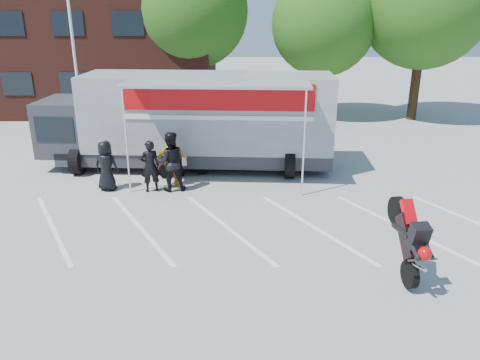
{
  "coord_description": "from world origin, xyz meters",
  "views": [
    {
      "loc": [
        0.53,
        -10.68,
        5.65
      ],
      "look_at": [
        0.57,
        1.22,
        1.3
      ],
      "focal_mm": 35.0,
      "sensor_mm": 36.0,
      "label": 1
    }
  ],
  "objects_px": {
    "spectator_leather_a": "(106,166)",
    "spectator_leather_c": "(170,162)",
    "tree_mid": "(324,24)",
    "tree_right": "(425,5)",
    "transporter_truck": "(197,167)",
    "spectator_leather_b": "(150,166)",
    "stunt_bike_rider": "(394,272)",
    "tree_left": "(191,11)",
    "parked_motorcycle": "(185,176)",
    "spectator_hivis": "(172,161)",
    "flagpole": "(77,25)"
  },
  "relations": [
    {
      "from": "flagpole",
      "to": "spectator_leather_b",
      "type": "distance_m",
      "value": 8.48
    },
    {
      "from": "transporter_truck",
      "to": "spectator_leather_b",
      "type": "xyz_separation_m",
      "value": [
        -1.27,
        -2.54,
        0.86
      ]
    },
    {
      "from": "tree_mid",
      "to": "spectator_leather_b",
      "type": "bearing_deg",
      "value": -123.12
    },
    {
      "from": "spectator_hivis",
      "to": "tree_right",
      "type": "bearing_deg",
      "value": -146.19
    },
    {
      "from": "tree_right",
      "to": "spectator_leather_c",
      "type": "bearing_deg",
      "value": -137.59
    },
    {
      "from": "spectator_leather_a",
      "to": "spectator_leather_c",
      "type": "distance_m",
      "value": 2.12
    },
    {
      "from": "spectator_leather_a",
      "to": "spectator_leather_b",
      "type": "xyz_separation_m",
      "value": [
        1.46,
        -0.12,
        0.02
      ]
    },
    {
      "from": "spectator_leather_a",
      "to": "spectator_leather_c",
      "type": "xyz_separation_m",
      "value": [
        2.11,
        -0.04,
        0.15
      ]
    },
    {
      "from": "tree_left",
      "to": "spectator_leather_c",
      "type": "bearing_deg",
      "value": -88.53
    },
    {
      "from": "tree_mid",
      "to": "spectator_leather_c",
      "type": "xyz_separation_m",
      "value": [
        -6.69,
        -11.18,
        -3.95
      ]
    },
    {
      "from": "tree_left",
      "to": "tree_mid",
      "type": "bearing_deg",
      "value": -8.13
    },
    {
      "from": "transporter_truck",
      "to": "stunt_bike_rider",
      "type": "distance_m",
      "value": 9.24
    },
    {
      "from": "transporter_truck",
      "to": "spectator_leather_a",
      "type": "distance_m",
      "value": 3.74
    },
    {
      "from": "tree_mid",
      "to": "tree_right",
      "type": "height_order",
      "value": "tree_right"
    },
    {
      "from": "stunt_bike_rider",
      "to": "spectator_leather_b",
      "type": "distance_m",
      "value": 8.27
    },
    {
      "from": "tree_left",
      "to": "parked_motorcycle",
      "type": "distance_m",
      "value": 12.16
    },
    {
      "from": "tree_left",
      "to": "spectator_leather_b",
      "type": "xyz_separation_m",
      "value": [
        -0.34,
        -12.25,
        -4.7
      ]
    },
    {
      "from": "tree_mid",
      "to": "stunt_bike_rider",
      "type": "height_order",
      "value": "tree_mid"
    },
    {
      "from": "flagpole",
      "to": "spectator_leather_a",
      "type": "relative_size",
      "value": 4.77
    },
    {
      "from": "spectator_hivis",
      "to": "stunt_bike_rider",
      "type": "bearing_deg",
      "value": 128.41
    },
    {
      "from": "flagpole",
      "to": "tree_right",
      "type": "relative_size",
      "value": 0.88
    },
    {
      "from": "transporter_truck",
      "to": "spectator_leather_a",
      "type": "relative_size",
      "value": 6.52
    },
    {
      "from": "stunt_bike_rider",
      "to": "spectator_leather_c",
      "type": "distance_m",
      "value": 7.84
    },
    {
      "from": "tree_left",
      "to": "tree_mid",
      "type": "distance_m",
      "value": 7.1
    },
    {
      "from": "tree_mid",
      "to": "spectator_leather_a",
      "type": "distance_m",
      "value": 14.77
    },
    {
      "from": "tree_right",
      "to": "spectator_leather_a",
      "type": "bearing_deg",
      "value": -142.38
    },
    {
      "from": "stunt_bike_rider",
      "to": "spectator_leather_a",
      "type": "height_order",
      "value": "spectator_leather_a"
    },
    {
      "from": "spectator_leather_c",
      "to": "tree_right",
      "type": "bearing_deg",
      "value": -148.96
    },
    {
      "from": "tree_left",
      "to": "tree_mid",
      "type": "height_order",
      "value": "tree_left"
    },
    {
      "from": "spectator_leather_a",
      "to": "spectator_leather_c",
      "type": "relative_size",
      "value": 0.85
    },
    {
      "from": "stunt_bike_rider",
      "to": "spectator_hivis",
      "type": "height_order",
      "value": "spectator_hivis"
    },
    {
      "from": "tree_mid",
      "to": "stunt_bike_rider",
      "type": "bearing_deg",
      "value": -93.18
    },
    {
      "from": "parked_motorcycle",
      "to": "spectator_leather_c",
      "type": "height_order",
      "value": "spectator_leather_c"
    },
    {
      "from": "flagpole",
      "to": "spectator_leather_c",
      "type": "height_order",
      "value": "flagpole"
    },
    {
      "from": "flagpole",
      "to": "transporter_truck",
      "type": "distance_m",
      "value": 8.13
    },
    {
      "from": "transporter_truck",
      "to": "tree_mid",
      "type": "bearing_deg",
      "value": 58.39
    },
    {
      "from": "parked_motorcycle",
      "to": "spectator_hivis",
      "type": "bearing_deg",
      "value": 143.43
    },
    {
      "from": "tree_mid",
      "to": "spectator_leather_b",
      "type": "distance_m",
      "value": 14.04
    },
    {
      "from": "spectator_leather_c",
      "to": "tree_mid",
      "type": "bearing_deg",
      "value": -132.26
    },
    {
      "from": "spectator_leather_a",
      "to": "spectator_hivis",
      "type": "bearing_deg",
      "value": -155.85
    },
    {
      "from": "spectator_leather_a",
      "to": "spectator_leather_b",
      "type": "bearing_deg",
      "value": -171.18
    },
    {
      "from": "parked_motorcycle",
      "to": "spectator_leather_a",
      "type": "xyz_separation_m",
      "value": [
        -2.4,
        -1.34,
        0.84
      ]
    },
    {
      "from": "tree_left",
      "to": "spectator_hivis",
      "type": "bearing_deg",
      "value": -88.6
    },
    {
      "from": "flagpole",
      "to": "stunt_bike_rider",
      "type": "distance_m",
      "value": 16.19
    },
    {
      "from": "parked_motorcycle",
      "to": "tree_right",
      "type": "bearing_deg",
      "value": -69.34
    },
    {
      "from": "spectator_leather_b",
      "to": "spectator_leather_c",
      "type": "distance_m",
      "value": 0.67
    },
    {
      "from": "tree_left",
      "to": "spectator_leather_b",
      "type": "distance_m",
      "value": 13.13
    },
    {
      "from": "tree_mid",
      "to": "tree_right",
      "type": "xyz_separation_m",
      "value": [
        5.0,
        -0.5,
        0.93
      ]
    },
    {
      "from": "tree_left",
      "to": "stunt_bike_rider",
      "type": "distance_m",
      "value": 19.25
    },
    {
      "from": "tree_mid",
      "to": "tree_right",
      "type": "distance_m",
      "value": 5.11
    }
  ]
}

